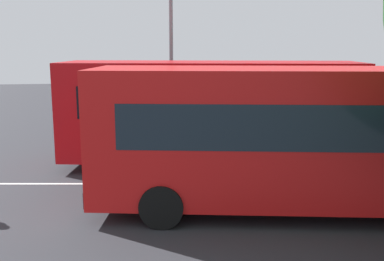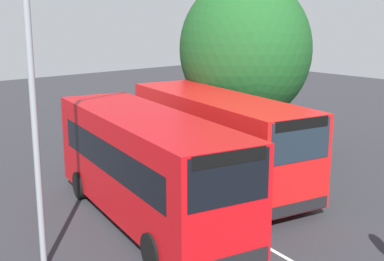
% 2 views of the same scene
% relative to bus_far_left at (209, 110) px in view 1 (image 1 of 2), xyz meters
% --- Properties ---
extents(ground_plane, '(70.00, 70.00, 0.00)m').
position_rel_bus_far_left_xyz_m(ground_plane, '(-0.49, 1.97, -1.81)').
color(ground_plane, '#2B2B30').
extents(bus_far_left, '(9.43, 4.23, 3.31)m').
position_rel_bus_far_left_xyz_m(bus_far_left, '(0.00, 0.00, 0.00)').
color(bus_far_left, '#B70C11').
rests_on(bus_far_left, ground).
extents(bus_center_left, '(9.42, 4.17, 3.31)m').
position_rel_bus_far_left_xyz_m(bus_center_left, '(-1.19, 4.09, 0.00)').
color(bus_center_left, red).
rests_on(bus_center_left, ground).
extents(street_lamp, '(0.74, 2.67, 8.38)m').
position_rel_bus_far_left_xyz_m(street_lamp, '(0.73, -3.55, 3.01)').
color(street_lamp, gray).
rests_on(street_lamp, ground).
extents(lane_stripe_outer_left, '(14.24, 2.22, 0.01)m').
position_rel_bus_far_left_xyz_m(lane_stripe_outer_left, '(-0.49, 1.97, -1.80)').
color(lane_stripe_outer_left, silver).
rests_on(lane_stripe_outer_left, ground).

